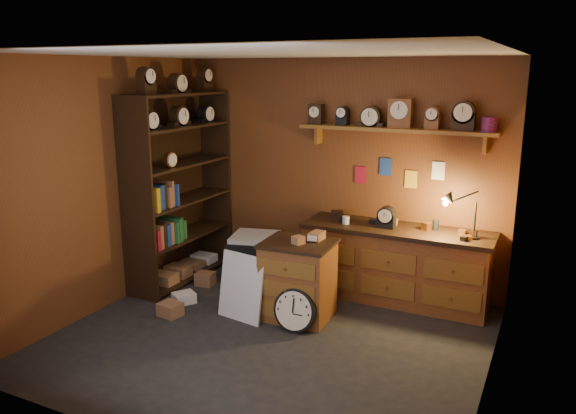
# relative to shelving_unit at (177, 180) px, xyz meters

# --- Properties ---
(floor) EXTENTS (4.00, 4.00, 0.00)m
(floor) POSITION_rel_shelving_unit_xyz_m (1.79, -0.98, -1.25)
(floor) COLOR black
(floor) RESTS_ON ground
(room_shell) EXTENTS (4.02, 3.62, 2.71)m
(room_shell) POSITION_rel_shelving_unit_xyz_m (1.84, -0.87, 0.47)
(room_shell) COLOR brown
(room_shell) RESTS_ON ground
(shelving_unit) EXTENTS (0.47, 1.60, 2.58)m
(shelving_unit) POSITION_rel_shelving_unit_xyz_m (0.00, 0.00, 0.00)
(shelving_unit) COLOR black
(shelving_unit) RESTS_ON ground
(workbench) EXTENTS (2.11, 0.66, 1.36)m
(workbench) POSITION_rel_shelving_unit_xyz_m (2.61, 0.49, -0.78)
(workbench) COLOR brown
(workbench) RESTS_ON ground
(low_cabinet) EXTENTS (0.76, 0.65, 0.92)m
(low_cabinet) POSITION_rel_shelving_unit_xyz_m (1.82, -0.42, -0.81)
(low_cabinet) COLOR brown
(low_cabinet) RESTS_ON ground
(big_round_clock) EXTENTS (0.45, 0.15, 0.45)m
(big_round_clock) POSITION_rel_shelving_unit_xyz_m (1.94, -0.73, -1.03)
(big_round_clock) COLOR black
(big_round_clock) RESTS_ON ground
(white_panel) EXTENTS (0.56, 0.23, 0.72)m
(white_panel) POSITION_rel_shelving_unit_xyz_m (1.31, -0.72, -1.25)
(white_panel) COLOR silver
(white_panel) RESTS_ON ground
(mini_fridge) EXTENTS (0.67, 0.69, 0.57)m
(mini_fridge) POSITION_rel_shelving_unit_xyz_m (0.85, 0.38, -0.97)
(mini_fridge) COLOR silver
(mini_fridge) RESTS_ON ground
(floor_box_a) EXTENTS (0.26, 0.23, 0.14)m
(floor_box_a) POSITION_rel_shelving_unit_xyz_m (0.59, -1.00, -1.18)
(floor_box_a) COLOR #8E5F3E
(floor_box_a) RESTS_ON ground
(floor_box_b) EXTENTS (0.29, 0.30, 0.12)m
(floor_box_b) POSITION_rel_shelving_unit_xyz_m (0.51, -0.65, -1.20)
(floor_box_b) COLOR white
(floor_box_b) RESTS_ON ground
(floor_box_c) EXTENTS (0.23, 0.20, 0.16)m
(floor_box_c) POSITION_rel_shelving_unit_xyz_m (0.42, -0.10, -1.17)
(floor_box_c) COLOR #8E5F3E
(floor_box_c) RESTS_ON ground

